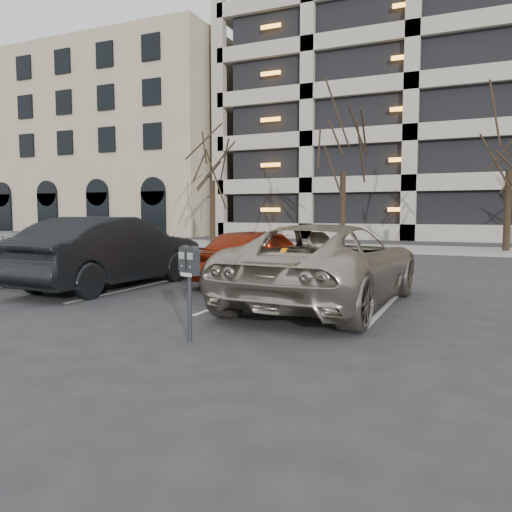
{
  "coord_description": "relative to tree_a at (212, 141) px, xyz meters",
  "views": [
    {
      "loc": [
        2.87,
        -7.32,
        1.71
      ],
      "look_at": [
        -0.12,
        -0.59,
        1.07
      ],
      "focal_mm": 35.0,
      "sensor_mm": 36.0,
      "label": 1
    }
  ],
  "objects": [
    {
      "name": "car_red",
      "position": [
        8.05,
        -12.23,
        -4.77
      ],
      "size": [
        2.48,
        4.26,
        1.36
      ],
      "primitive_type": "imported",
      "rotation": [
        0.0,
        0.0,
        2.91
      ],
      "color": "maroon",
      "rests_on": "ground"
    },
    {
      "name": "parking_meter",
      "position": [
        9.41,
        -17.7,
        -4.5
      ],
      "size": [
        0.34,
        0.21,
        1.25
      ],
      "rotation": [
        0.0,
        0.0,
        -0.32
      ],
      "color": "black",
      "rests_on": "ground"
    },
    {
      "name": "car_silver",
      "position": [
        1.85,
        -14.11,
        -4.83
      ],
      "size": [
        3.39,
        4.66,
        1.25
      ],
      "primitive_type": "imported",
      "rotation": [
        0.0,
        0.0,
        3.57
      ],
      "color": "#989B9F",
      "rests_on": "ground"
    },
    {
      "name": "suv_silver",
      "position": [
        10.34,
        -14.34,
        -4.7
      ],
      "size": [
        2.79,
        5.54,
        1.51
      ],
      "rotation": [
        0.0,
        0.0,
        3.09
      ],
      "color": "#B2A897",
      "rests_on": "ground"
    },
    {
      "name": "sidewalk",
      "position": [
        10.0,
        0.0,
        -5.4
      ],
      "size": [
        80.0,
        4.0,
        0.12
      ],
      "primitive_type": "cube",
      "color": "gray",
      "rests_on": "ground"
    },
    {
      "name": "tree_c",
      "position": [
        14.0,
        0.0,
        0.13
      ],
      "size": [
        3.4,
        3.4,
        7.74
      ],
      "color": "black",
      "rests_on": "ground"
    },
    {
      "name": "tree_b",
      "position": [
        7.0,
        0.0,
        0.38
      ],
      "size": [
        3.55,
        3.55,
        8.07
      ],
      "color": "black",
      "rests_on": "ground"
    },
    {
      "name": "car_dark",
      "position": [
        5.22,
        -14.24,
        -4.65
      ],
      "size": [
        1.95,
        4.99,
        1.62
      ],
      "primitive_type": "imported",
      "rotation": [
        0.0,
        0.0,
        3.09
      ],
      "color": "black",
      "rests_on": "ground"
    },
    {
      "name": "office_building",
      "position": [
        -18.0,
        13.92,
        2.04
      ],
      "size": [
        26.0,
        16.2,
        15.0
      ],
      "color": "tan",
      "rests_on": "ground"
    },
    {
      "name": "ground",
      "position": [
        10.0,
        -16.0,
        -5.46
      ],
      "size": [
        140.0,
        140.0,
        0.0
      ],
      "primitive_type": "plane",
      "color": "#28282B",
      "rests_on": "ground"
    },
    {
      "name": "tree_a",
      "position": [
        0.0,
        0.0,
        0.0
      ],
      "size": [
        3.32,
        3.32,
        7.56
      ],
      "color": "black",
      "rests_on": "ground"
    },
    {
      "name": "stall_lines",
      "position": [
        8.6,
        -13.7,
        -5.45
      ],
      "size": [
        16.9,
        5.2,
        0.0
      ],
      "color": "silver",
      "rests_on": "ground"
    }
  ]
}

